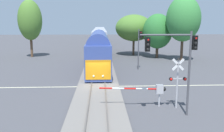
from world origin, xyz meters
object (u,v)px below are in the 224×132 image
object	(u,v)px
crossing_signal_mast	(178,77)
pine_left_background	(30,20)
crossing_gate_near	(153,90)
oak_far_right	(158,31)
traffic_signal_far_side	(140,43)
commuter_train	(99,40)
elm_centre_background	(134,28)
maple_right_background	(183,19)
traffic_signal_near_right	(177,53)

from	to	relation	value
crossing_signal_mast	pine_left_background	xyz separation A→B (m)	(-19.50, 29.65, 4.61)
crossing_gate_near	oak_far_right	bearing A→B (deg)	76.28
traffic_signal_far_side	commuter_train	bearing A→B (deg)	104.38
commuter_train	elm_centre_background	xyz separation A→B (m)	(7.07, -7.24, 2.86)
traffic_signal_far_side	maple_right_background	distance (m)	12.26
crossing_signal_mast	oak_far_right	distance (m)	27.96
elm_centre_background	oak_far_right	bearing A→B (deg)	-46.02
commuter_train	traffic_signal_near_right	distance (m)	40.74
traffic_signal_near_right	oak_far_right	world-z (taller)	oak_far_right
traffic_signal_near_right	oak_far_right	size ratio (longest dim) A/B	0.74
crossing_gate_near	pine_left_background	world-z (taller)	pine_left_background
commuter_train	maple_right_background	size ratio (longest dim) A/B	5.96
traffic_signal_far_side	maple_right_background	xyz separation A→B (m)	(8.81, 7.80, 3.42)
maple_right_background	traffic_signal_near_right	bearing A→B (deg)	-109.50
crossing_signal_mast	traffic_signal_near_right	distance (m)	2.67
crossing_gate_near	pine_left_background	xyz separation A→B (m)	(-17.68, 29.17, 5.72)
pine_left_background	elm_centre_background	world-z (taller)	pine_left_background
crossing_signal_mast	maple_right_background	world-z (taller)	maple_right_background
traffic_signal_far_side	elm_centre_background	bearing A→B (deg)	85.38
traffic_signal_far_side	elm_centre_background	size ratio (longest dim) A/B	0.70
maple_right_background	elm_centre_background	bearing A→B (deg)	134.72
oak_far_right	pine_left_background	xyz separation A→B (m)	(-24.26, 2.22, 2.07)
crossing_gate_near	oak_far_right	distance (m)	27.98
traffic_signal_far_side	elm_centre_background	world-z (taller)	elm_centre_background
crossing_signal_mast	oak_far_right	world-z (taller)	oak_far_right
crossing_gate_near	elm_centre_background	xyz separation A→B (m)	(2.61, 31.06, 4.19)
crossing_gate_near	maple_right_background	xyz separation A→B (m)	(10.18, 23.42, 5.89)
commuter_train	crossing_gate_near	world-z (taller)	commuter_train
crossing_signal_mast	traffic_signal_far_side	size ratio (longest dim) A/B	0.71
commuter_train	crossing_gate_near	bearing A→B (deg)	-83.37
crossing_signal_mast	crossing_gate_near	bearing A→B (deg)	165.05
crossing_gate_near	crossing_signal_mast	xyz separation A→B (m)	(1.82, -0.49, 1.10)
maple_right_background	oak_far_right	xyz separation A→B (m)	(-3.60, 3.53, -2.24)
crossing_gate_near	crossing_signal_mast	distance (m)	2.18
traffic_signal_near_right	pine_left_background	world-z (taller)	pine_left_background
traffic_signal_far_side	maple_right_background	world-z (taller)	maple_right_background
elm_centre_background	crossing_gate_near	bearing A→B (deg)	-94.81
traffic_signal_far_side	traffic_signal_near_right	bearing A→B (deg)	-90.61
crossing_gate_near	traffic_signal_near_right	distance (m)	3.96
traffic_signal_near_right	crossing_gate_near	bearing A→B (deg)	120.40
pine_left_background	elm_centre_background	distance (m)	20.44
traffic_signal_near_right	maple_right_background	distance (m)	27.10
traffic_signal_far_side	maple_right_background	size ratio (longest dim) A/B	0.52
commuter_train	crossing_gate_near	xyz separation A→B (m)	(4.45, -38.30, -1.33)
commuter_train	traffic_signal_far_side	bearing A→B (deg)	-75.62
traffic_signal_near_right	oak_far_right	distance (m)	29.46
crossing_gate_near	oak_far_right	xyz separation A→B (m)	(6.58, 26.95, 3.65)
traffic_signal_far_side	oak_far_right	distance (m)	12.53
commuter_train	oak_far_right	bearing A→B (deg)	-45.82
crossing_gate_near	traffic_signal_far_side	bearing A→B (deg)	85.01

